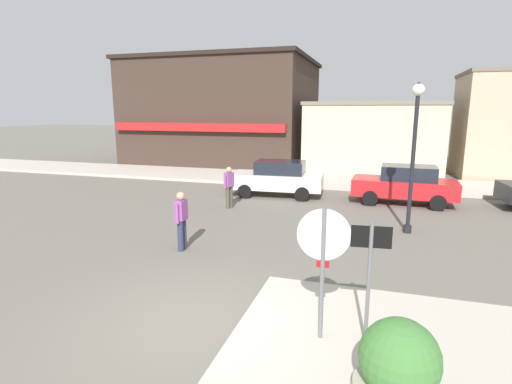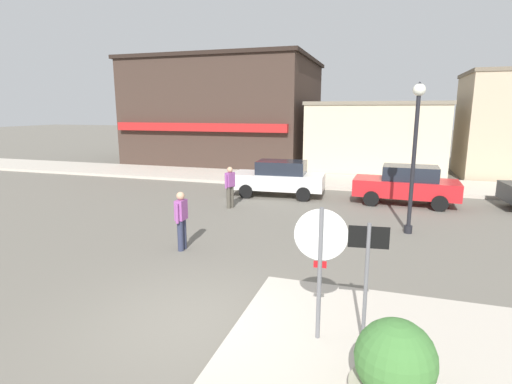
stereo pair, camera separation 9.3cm
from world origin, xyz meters
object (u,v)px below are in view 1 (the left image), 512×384
(one_way_sign, at_px, (369,272))
(parked_car_second, at_px, (405,184))
(pedestrian_crossing_far, at_px, (229,186))
(planter, at_px, (398,370))
(stop_sign, at_px, (323,257))
(parked_car_nearest, at_px, (278,178))
(pedestrian_crossing_near, at_px, (181,219))
(lamp_post, at_px, (415,137))

(one_way_sign, height_order, parked_car_second, one_way_sign)
(parked_car_second, height_order, pedestrian_crossing_far, pedestrian_crossing_far)
(one_way_sign, distance_m, planter, 1.48)
(stop_sign, height_order, parked_car_nearest, stop_sign)
(stop_sign, xyz_separation_m, parked_car_second, (1.80, 11.01, -0.71))
(parked_car_nearest, height_order, parked_car_second, same)
(planter, relative_size, pedestrian_crossing_near, 0.76)
(pedestrian_crossing_near, bearing_deg, one_way_sign, -34.13)
(pedestrian_crossing_far, bearing_deg, planter, -58.06)
(parked_car_nearest, bearing_deg, pedestrian_crossing_far, -114.25)
(planter, xyz_separation_m, parked_car_nearest, (-4.61, 12.11, 0.25))
(parked_car_nearest, height_order, pedestrian_crossing_far, pedestrian_crossing_far)
(lamp_post, bearing_deg, parked_car_second, 88.78)
(one_way_sign, distance_m, lamp_post, 7.08)
(one_way_sign, xyz_separation_m, parked_car_nearest, (-4.18, 10.92, -0.52))
(planter, distance_m, pedestrian_crossing_far, 11.05)
(planter, bearing_deg, parked_car_second, 86.82)
(pedestrian_crossing_near, bearing_deg, parked_car_nearest, 84.34)
(parked_car_nearest, bearing_deg, lamp_post, -38.30)
(planter, bearing_deg, stop_sign, 134.72)
(stop_sign, distance_m, parked_car_nearest, 11.54)
(parked_car_second, bearing_deg, lamp_post, -91.22)
(stop_sign, height_order, parked_car_second, stop_sign)
(one_way_sign, xyz_separation_m, planter, (0.43, -1.20, -0.77))
(planter, relative_size, lamp_post, 0.27)
(stop_sign, bearing_deg, pedestrian_crossing_far, 119.81)
(parked_car_nearest, bearing_deg, planter, -69.18)
(stop_sign, relative_size, pedestrian_crossing_near, 1.43)
(stop_sign, xyz_separation_m, parked_car_nearest, (-3.48, 10.98, -0.71))
(parked_car_second, height_order, pedestrian_crossing_near, pedestrian_crossing_near)
(planter, bearing_deg, pedestrian_crossing_near, 139.73)
(parked_car_second, bearing_deg, stop_sign, -99.28)
(lamp_post, xyz_separation_m, parked_car_nearest, (-5.19, 4.10, -2.15))
(one_way_sign, xyz_separation_m, pedestrian_crossing_near, (-4.93, 3.34, -0.46))
(parked_car_nearest, bearing_deg, stop_sign, -72.40)
(one_way_sign, bearing_deg, parked_car_second, 84.26)
(one_way_sign, relative_size, pedestrian_crossing_far, 1.30)
(planter, bearing_deg, parked_car_nearest, 110.82)
(stop_sign, relative_size, planter, 1.88)
(stop_sign, xyz_separation_m, one_way_sign, (0.70, 0.06, -0.19))
(one_way_sign, relative_size, lamp_post, 0.46)
(pedestrian_crossing_far, bearing_deg, lamp_post, -11.93)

